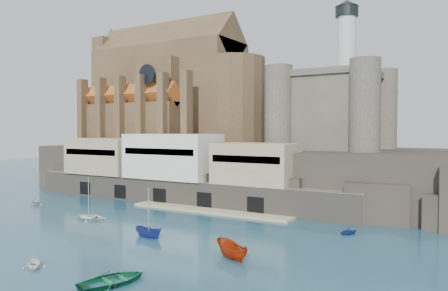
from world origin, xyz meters
name	(u,v)px	position (x,y,z in m)	size (l,w,h in m)	color
ground	(125,231)	(0.00, 0.00, 0.00)	(300.00, 300.00, 0.00)	navy
promontory	(255,172)	(-0.19, 39.37, 4.92)	(100.00, 36.00, 10.00)	black
quay	(171,170)	(-10.19, 23.07, 6.07)	(70.00, 12.00, 13.05)	#6D6457
church	(173,96)	(-24.13, 41.85, 22.13)	(47.00, 25.93, 30.51)	#4C3823
castle_keep	(333,107)	(16.08, 41.08, 18.31)	(21.20, 21.20, 29.30)	#4D473C
boat_1	(34,267)	(3.33, -16.22, 0.00)	(2.63, 1.60, 3.04)	white
boat_2	(149,237)	(4.94, -0.75, 0.00)	(1.66, 1.70, 4.40)	navy
boat_3	(113,284)	(13.57, -15.51, 0.00)	(4.48, 1.30, 6.28)	#13623D
boat_4	(35,205)	(-29.10, 6.98, 0.00)	(2.94, 1.80, 3.41)	silver
boat_5	(231,258)	(18.64, -3.21, 0.00)	(2.03, 2.09, 5.41)	#9D2607
boat_6	(89,219)	(-10.61, 3.21, 0.00)	(3.93, 1.14, 5.51)	white
boat_7	(348,234)	(26.53, 13.98, 0.00)	(2.37, 1.45, 2.75)	navy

